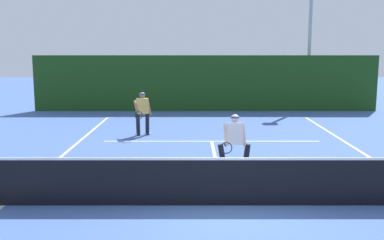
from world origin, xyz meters
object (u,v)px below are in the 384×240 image
Objects in this scene: player_near at (236,142)px; light_pole at (312,26)px; player_far at (144,112)px; tennis_ball at (81,167)px.

player_near is 0.22× the size of light_pole.
player_near is at bearing -111.86° from light_pole.
player_far is at bearing -62.47° from player_near.
tennis_ball is (-1.21, -4.68, -0.86)m from player_far.
light_pole is at bearing -156.57° from player_far.
player_far reaches higher than tennis_ball.
light_pole is at bearing -113.71° from player_near.
tennis_ball is at bearing 55.83° from player_far.
player_near is at bearing -7.30° from tennis_ball.
player_near is 0.97× the size of player_far.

